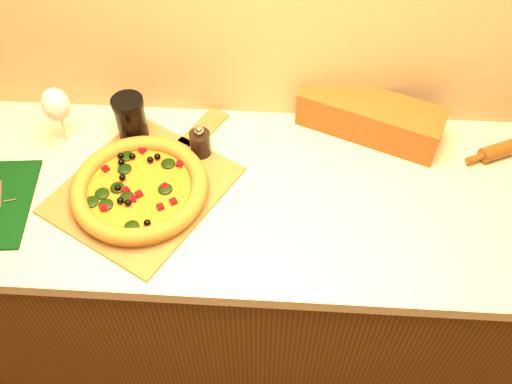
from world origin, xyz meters
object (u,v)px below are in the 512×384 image
pizza_peel (147,185)px  pizza (140,189)px  wine_glass (56,106)px  dark_jar (131,119)px  pepper_grinder (200,143)px

pizza_peel → pizza: bearing=-74.5°
pizza_peel → wine_glass: (-0.27, 0.16, 0.14)m
wine_glass → dark_jar: bearing=8.4°
wine_glass → pepper_grinder: bearing=-4.4°
wine_glass → dark_jar: 0.21m
pepper_grinder → dark_jar: (-0.21, 0.06, 0.03)m
pizza_peel → pizza: (-0.01, -0.04, 0.03)m
pepper_grinder → wine_glass: bearing=175.6°
pepper_grinder → wine_glass: size_ratio=0.58×
pizza_peel → dark_jar: 0.22m
pizza → pepper_grinder: bearing=48.6°
pizza_peel → dark_jar: size_ratio=4.29×
pepper_grinder → dark_jar: 0.22m
pizza_peel → pepper_grinder: bearing=73.0°
wine_glass → pizza: bearing=-37.5°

